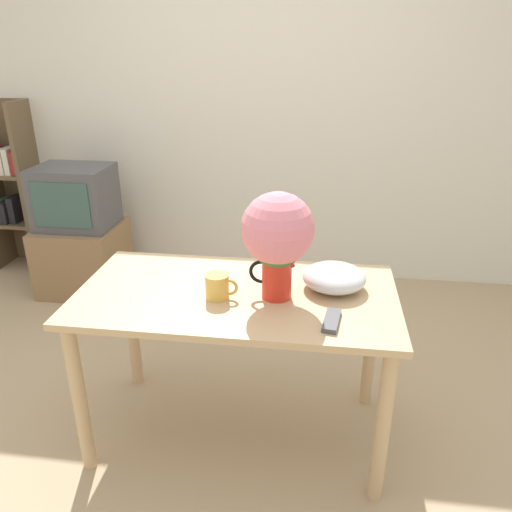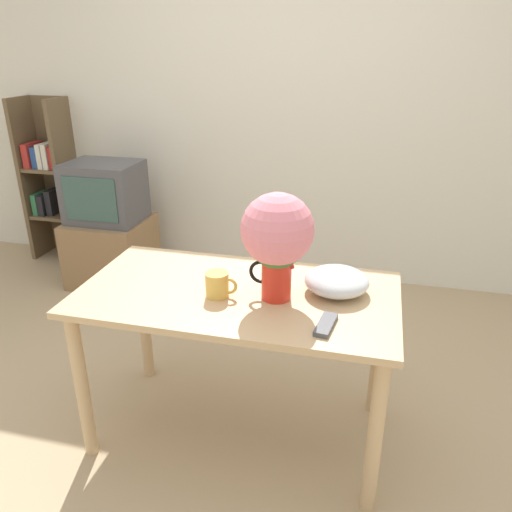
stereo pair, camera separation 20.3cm
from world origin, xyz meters
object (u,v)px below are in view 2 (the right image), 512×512
at_px(flower_vase, 277,237).
at_px(tv_set, 105,192).
at_px(coffee_mug, 218,285).
at_px(white_bowl, 337,281).

xyz_separation_m(flower_vase, tv_set, (-1.58, 1.38, -0.31)).
distance_m(flower_vase, tv_set, 2.12).
bearing_deg(coffee_mug, flower_vase, 10.37).
bearing_deg(flower_vase, white_bowl, 25.29).
bearing_deg(tv_set, white_bowl, -34.84).
distance_m(flower_vase, coffee_mug, 0.33).
xyz_separation_m(flower_vase, white_bowl, (0.24, 0.11, -0.22)).
height_order(flower_vase, white_bowl, flower_vase).
height_order(flower_vase, coffee_mug, flower_vase).
relative_size(white_bowl, tv_set, 0.52).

